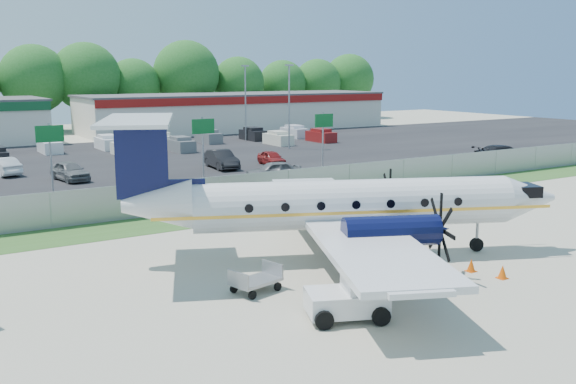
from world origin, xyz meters
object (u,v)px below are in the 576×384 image
aircraft (344,204)px  pushback_tug (350,298)px  baggage_cart_far (256,280)px  baggage_cart_near (378,271)px

aircraft → pushback_tug: size_ratio=6.63×
pushback_tug → baggage_cart_far: size_ratio=1.48×
pushback_tug → baggage_cart_near: bearing=37.0°
aircraft → pushback_tug: (-4.19, -6.01, -1.78)m
baggage_cart_near → baggage_cart_far: (-4.81, 1.48, 0.02)m
pushback_tug → baggage_cart_far: pushback_tug is taller
pushback_tug → baggage_cart_near: 4.20m
baggage_cart_far → pushback_tug: bearing=-70.0°
baggage_cart_near → pushback_tug: bearing=-143.0°
aircraft → baggage_cart_far: aircraft is taller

